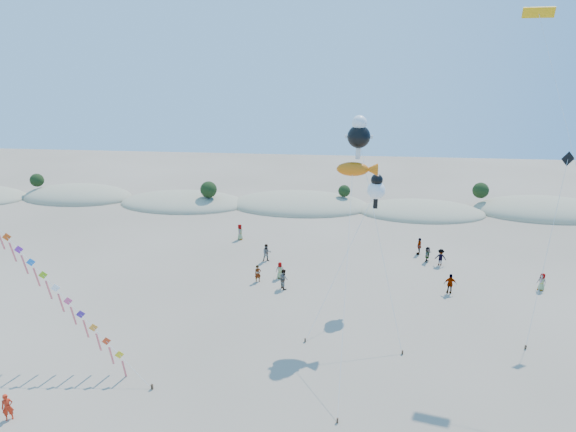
# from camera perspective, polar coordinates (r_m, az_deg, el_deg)

# --- Properties ---
(dune_ridge) EXTENTS (145.30, 11.49, 5.57)m
(dune_ridge) POSITION_cam_1_polar(r_m,az_deg,el_deg) (65.18, 2.27, 1.24)
(dune_ridge) COLOR tan
(dune_ridge) RESTS_ON ground
(fish_kite) EXTENTS (2.94, 12.69, 12.32)m
(fish_kite) POSITION_cam_1_polar(r_m,az_deg,el_deg) (35.08, 8.21, 5.46)
(fish_kite) COLOR #3F2D1E
(fish_kite) RESTS_ON ground
(cartoon_kite_low) EXTENTS (5.85, 8.71, 10.62)m
(cartoon_kite_low) POSITION_cam_1_polar(r_m,az_deg,el_deg) (39.25, 10.42, 3.24)
(cartoon_kite_low) COLOR #3F2D1E
(cartoon_kite_low) RESTS_ON ground
(cartoon_kite_high) EXTENTS (4.47, 6.77, 15.55)m
(cartoon_kite_high) POSITION_cam_1_polar(r_m,az_deg,el_deg) (35.36, 8.41, 9.57)
(cartoon_kite_high) COLOR #3F2D1E
(cartoon_kite_high) RESTS_ON ground
(parafoil_kite) EXTENTS (4.17, 16.13, 22.65)m
(parafoil_kite) POSITION_cam_1_polar(r_m,az_deg,el_deg) (38.03, 27.82, 19.52)
(parafoil_kite) COLOR #3F2D1E
(parafoil_kite) RESTS_ON ground
(dark_kite) EXTENTS (3.48, 5.56, 13.07)m
(dark_kite) POSITION_cam_1_polar(r_m,az_deg,el_deg) (39.38, 29.33, 1.18)
(dark_kite) COLOR #3F2D1E
(dark_kite) RESTS_ON ground
(flyer_foreground) EXTENTS (0.72, 0.65, 1.64)m
(flyer_foreground) POSITION_cam_1_polar(r_m,az_deg,el_deg) (33.15, -30.30, -18.97)
(flyer_foreground) COLOR red
(flyer_foreground) RESTS_ON ground
(beachgoers) EXTENTS (29.32, 12.15, 1.81)m
(beachgoers) POSITION_cam_1_polar(r_m,az_deg,el_deg) (46.86, 8.61, -5.21)
(beachgoers) COLOR slate
(beachgoers) RESTS_ON ground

